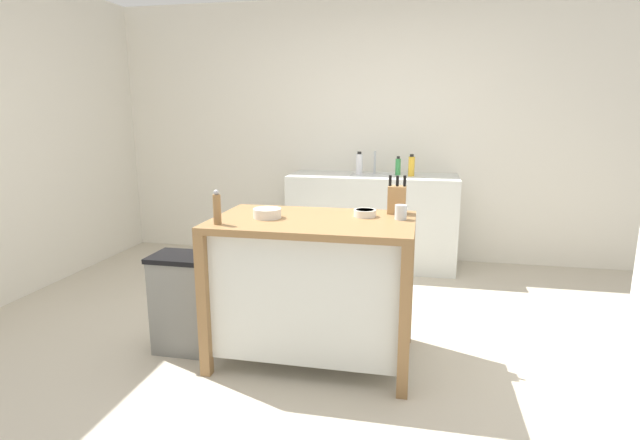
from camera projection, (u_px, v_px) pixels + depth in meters
name	position (u px, v px, depth m)	size (l,w,h in m)	color
ground_plane	(321.00, 357.00, 3.05)	(6.35, 6.35, 0.00)	#BCB29E
wall_back	(367.00, 132.00, 5.01)	(5.35, 0.10, 2.60)	silver
wall_left	(33.00, 136.00, 4.13)	(0.10, 2.94, 2.60)	silver
kitchen_island	(313.00, 281.00, 2.95)	(1.18, 0.73, 0.88)	olive
knife_block	(397.00, 199.00, 3.01)	(0.11, 0.09, 0.24)	#AD7F4C
bowl_ceramic_small	(365.00, 213.00, 2.93)	(0.13, 0.13, 0.04)	silver
bowl_stoneware_deep	(267.00, 213.00, 2.89)	(0.17, 0.17, 0.06)	silver
drinking_cup	(401.00, 212.00, 2.84)	(0.07, 0.07, 0.09)	silver
pepper_grinder	(217.00, 208.00, 2.71)	(0.04, 0.04, 0.20)	olive
trash_bin	(183.00, 302.00, 3.09)	(0.36, 0.28, 0.63)	slate
sink_counter	(372.00, 220.00, 4.83)	(1.62, 0.60, 0.90)	silver
sink_faucet	(375.00, 162.00, 4.85)	(0.02, 0.02, 0.22)	#B7BCC1
bottle_hand_soap	(411.00, 166.00, 4.63)	(0.06, 0.06, 0.21)	yellow
bottle_dish_soap	(398.00, 166.00, 4.73)	(0.05, 0.05, 0.18)	green
bottle_spray_cleaner	(359.00, 163.00, 4.81)	(0.07, 0.07, 0.22)	white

